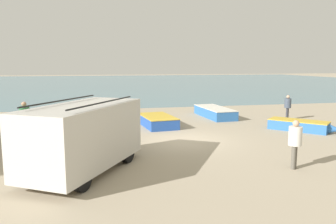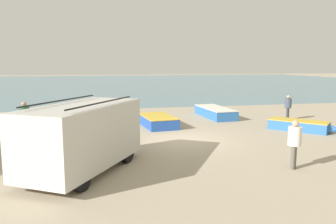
# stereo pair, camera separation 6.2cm
# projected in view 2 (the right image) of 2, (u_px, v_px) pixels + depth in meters

# --- Properties ---
(ground_plane) EXTENTS (200.00, 200.00, 0.00)m
(ground_plane) POSITION_uv_depth(u_px,v_px,m) (184.00, 141.00, 15.69)
(ground_plane) COLOR tan
(sea_water) EXTENTS (120.00, 80.00, 0.01)m
(sea_water) POSITION_uv_depth(u_px,v_px,m) (119.00, 82.00, 66.05)
(sea_water) COLOR slate
(sea_water) RESTS_ON ground_plane
(parked_van) EXTENTS (4.23, 5.23, 2.44)m
(parked_van) POSITION_uv_depth(u_px,v_px,m) (83.00, 135.00, 10.97)
(parked_van) COLOR beige
(parked_van) RESTS_ON ground_plane
(fishing_rowboat_0) EXTENTS (2.03, 3.94, 0.62)m
(fishing_rowboat_0) POSITION_uv_depth(u_px,v_px,m) (157.00, 121.00, 19.40)
(fishing_rowboat_0) COLOR #234CA3
(fishing_rowboat_0) RESTS_ON ground_plane
(fishing_rowboat_1) EXTENTS (1.79, 5.06, 0.66)m
(fishing_rowboat_1) POSITION_uv_depth(u_px,v_px,m) (214.00, 112.00, 22.82)
(fishing_rowboat_1) COLOR #2D66AD
(fishing_rowboat_1) RESTS_ON ground_plane
(fishing_rowboat_2) EXTENTS (4.07, 2.17, 0.68)m
(fishing_rowboat_2) POSITION_uv_depth(u_px,v_px,m) (57.00, 118.00, 20.15)
(fishing_rowboat_2) COLOR #234CA3
(fishing_rowboat_2) RESTS_ON ground_plane
(fishing_rowboat_3) EXTENTS (3.17, 3.33, 0.56)m
(fishing_rowboat_3) POSITION_uv_depth(u_px,v_px,m) (301.00, 126.00, 17.99)
(fishing_rowboat_3) COLOR #2D66AD
(fishing_rowboat_3) RESTS_ON ground_plane
(fisherman_0) EXTENTS (0.43, 0.43, 1.62)m
(fisherman_0) POSITION_uv_depth(u_px,v_px,m) (288.00, 105.00, 21.43)
(fisherman_0) COLOR #38383D
(fisherman_0) RESTS_ON ground_plane
(fisherman_1) EXTENTS (0.45, 0.45, 1.73)m
(fisherman_1) POSITION_uv_depth(u_px,v_px,m) (295.00, 140.00, 11.33)
(fisherman_1) COLOR #5B564C
(fisherman_1) RESTS_ON ground_plane
(fisherman_2) EXTENTS (0.48, 0.48, 1.83)m
(fisherman_2) POSITION_uv_depth(u_px,v_px,m) (25.00, 117.00, 15.99)
(fisherman_2) COLOR #5B564C
(fisherman_2) RESTS_ON ground_plane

